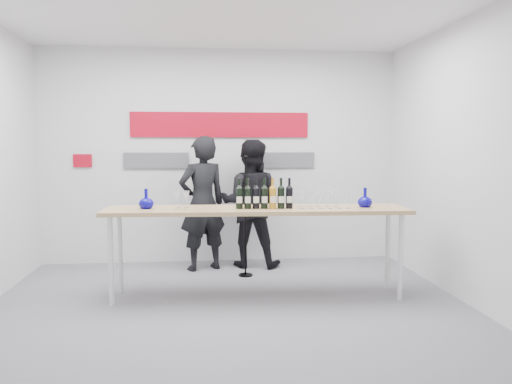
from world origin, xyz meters
TOP-DOWN VIEW (x-y plane):
  - ground at (0.00, 0.00)m, footprint 5.00×5.00m
  - back_wall at (0.00, 2.00)m, footprint 5.00×0.04m
  - signage at (-0.06, 1.97)m, footprint 3.38×0.02m
  - tasting_table at (0.33, 0.23)m, footprint 3.31×0.82m
  - wine_bottles at (0.40, 0.18)m, footprint 0.62×0.11m
  - decanter_left at (-0.86, 0.31)m, footprint 0.16×0.16m
  - decanter_right at (1.52, 0.19)m, footprint 0.16×0.16m
  - glasses_left at (-0.48, 0.27)m, footprint 0.17×0.23m
  - glasses_right at (1.04, 0.19)m, footprint 0.56×0.25m
  - presenter_left at (-0.26, 1.50)m, footprint 0.76×0.64m
  - presenter_right at (0.39, 1.63)m, footprint 0.98×0.84m
  - mic_stand at (0.28, 1.10)m, footprint 0.18×0.18m

SIDE VIEW (x-z plane):
  - ground at x=0.00m, z-range 0.00..0.00m
  - mic_stand at x=0.28m, z-range -0.30..1.24m
  - presenter_right at x=0.39m, z-range 0.00..1.74m
  - presenter_left at x=-0.26m, z-range 0.00..1.78m
  - tasting_table at x=0.33m, z-range 0.42..1.40m
  - glasses_left at x=-0.48m, z-range 0.98..1.17m
  - glasses_right at x=1.04m, z-range 0.98..1.17m
  - decanter_left at x=-0.86m, z-range 0.98..1.20m
  - decanter_right at x=1.52m, z-range 0.98..1.20m
  - wine_bottles at x=0.40m, z-range 0.98..1.31m
  - back_wall at x=0.00m, z-range 0.00..3.00m
  - signage at x=-0.06m, z-range 1.41..2.20m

